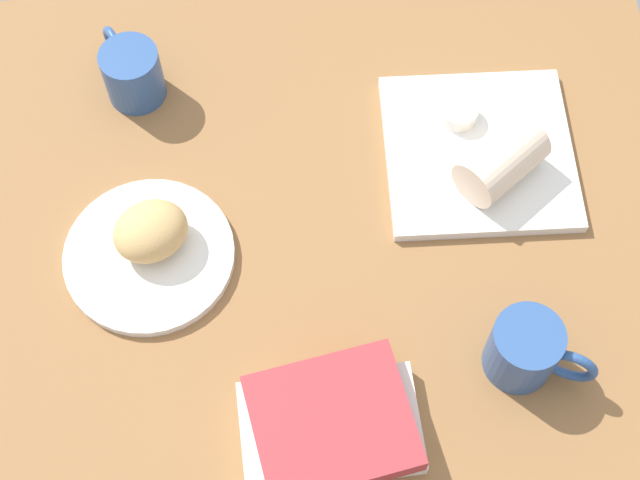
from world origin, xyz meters
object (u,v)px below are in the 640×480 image
(scone_pastry, at_px, (153,231))
(breakfast_wrap, at_px, (504,161))
(coffee_mug, at_px, (529,350))
(second_mug, at_px, (134,72))
(round_plate, at_px, (152,256))
(sauce_cup, at_px, (461,113))
(square_plate, at_px, (481,152))
(book_stack, at_px, (334,425))

(scone_pastry, relative_size, breakfast_wrap, 0.84)
(coffee_mug, height_order, second_mug, coffee_mug)
(round_plate, relative_size, sauce_cup, 4.31)
(round_plate, bearing_deg, breakfast_wrap, -170.07)
(round_plate, bearing_deg, square_plate, -164.56)
(breakfast_wrap, distance_m, book_stack, 0.42)
(square_plate, bearing_deg, book_stack, 57.98)
(coffee_mug, relative_size, second_mug, 1.06)
(scone_pastry, relative_size, sauce_cup, 1.89)
(scone_pastry, height_order, square_plate, scone_pastry)
(round_plate, distance_m, breakfast_wrap, 0.48)
(round_plate, relative_size, scone_pastry, 2.28)
(square_plate, relative_size, coffee_mug, 2.00)
(coffee_mug, bearing_deg, sauce_cup, -85.45)
(scone_pastry, bearing_deg, round_plate, 65.41)
(square_plate, height_order, breakfast_wrap, breakfast_wrap)
(breakfast_wrap, height_order, second_mug, breakfast_wrap)
(sauce_cup, bearing_deg, round_plate, 22.49)
(scone_pastry, relative_size, book_stack, 0.45)
(breakfast_wrap, bearing_deg, scone_pastry, -120.22)
(round_plate, bearing_deg, scone_pastry, -114.59)
(sauce_cup, bearing_deg, breakfast_wrap, 112.35)
(square_plate, height_order, book_stack, book_stack)
(sauce_cup, distance_m, second_mug, 0.46)
(scone_pastry, bearing_deg, square_plate, -166.27)
(book_stack, height_order, second_mug, second_mug)
(square_plate, distance_m, book_stack, 0.44)
(book_stack, relative_size, coffee_mug, 1.71)
(sauce_cup, xyz_separation_m, book_stack, (0.21, 0.43, 0.00))
(sauce_cup, xyz_separation_m, second_mug, (0.45, -0.09, 0.02))
(round_plate, relative_size, breakfast_wrap, 1.91)
(second_mug, bearing_deg, breakfast_wrap, 159.03)
(scone_pastry, relative_size, square_plate, 0.38)
(square_plate, height_order, sauce_cup, sauce_cup)
(round_plate, relative_size, second_mug, 1.84)
(breakfast_wrap, bearing_deg, book_stack, -75.54)
(book_stack, bearing_deg, sauce_cup, -116.40)
(scone_pastry, bearing_deg, breakfast_wrap, -171.87)
(square_plate, distance_m, second_mug, 0.49)
(coffee_mug, bearing_deg, book_stack, 16.16)
(breakfast_wrap, xyz_separation_m, coffee_mug, (0.01, 0.26, -0.00))
(sauce_cup, distance_m, book_stack, 0.48)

